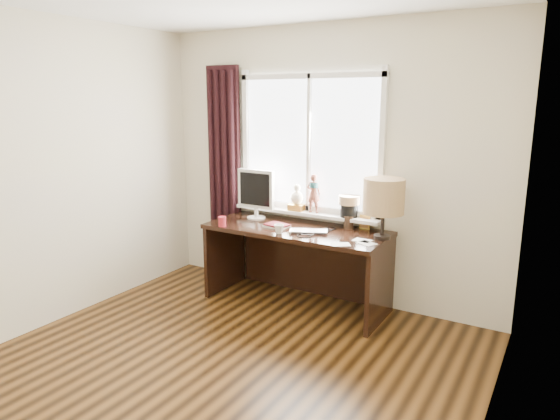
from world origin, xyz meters
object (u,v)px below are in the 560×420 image
Objects in this scene: laptop at (309,231)px; monitor at (256,191)px; mug at (279,229)px; desk at (301,251)px; table_lamp at (384,197)px; red_cup at (222,221)px.

monitor is (-0.70, 0.21, 0.26)m from laptop.
mug is 0.65m from monitor.
laptop reaches higher than desk.
table_lamp reaches higher than mug.
mug is 0.94× the size of red_cup.
red_cup is at bearing -103.55° from monitor.
table_lamp is at bearing -8.93° from laptop.
laptop is at bearing -46.26° from desk.
red_cup is at bearing -165.61° from table_lamp.
desk is at bearing 83.70° from mug.
laptop is at bearing -16.72° from monitor.
laptop is 0.27m from mug.
desk is (-0.18, 0.19, -0.26)m from laptop.
table_lamp reaches higher than laptop.
desk is at bearing -2.72° from monitor.
laptop is 0.69× the size of monitor.
desk is at bearing 32.34° from red_cup.
table_lamp is (1.32, -0.06, 0.09)m from monitor.
monitor reaches higher than mug.
red_cup reaches higher than desk.
mug is at bearing -166.64° from laptop.
red_cup is at bearing 171.67° from laptop.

